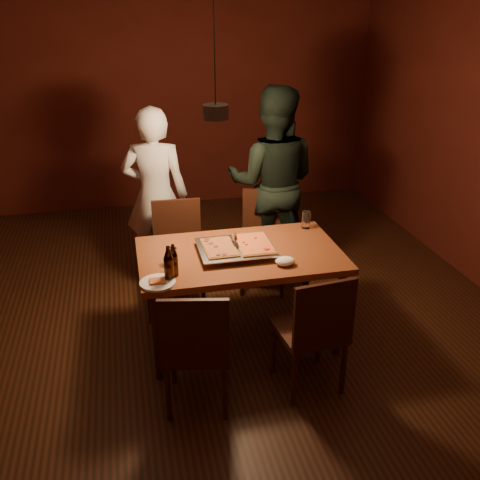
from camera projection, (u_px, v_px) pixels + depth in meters
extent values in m
plane|color=#3C1C10|center=(220.00, 325.00, 4.43)|extent=(6.00, 6.00, 0.00)
plane|color=#571B14|center=(172.00, 95.00, 6.52)|extent=(5.00, 0.00, 5.00)
cube|color=brown|center=(240.00, 255.00, 3.98)|extent=(1.50, 0.90, 0.05)
cylinder|color=#38190F|center=(157.00, 337.00, 3.67)|extent=(0.06, 0.06, 0.70)
cylinder|color=#38190F|center=(340.00, 314.00, 3.94)|extent=(0.06, 0.06, 0.70)
cylinder|color=#38190F|center=(149.00, 285.00, 4.33)|extent=(0.06, 0.06, 0.70)
cylinder|color=#38190F|center=(306.00, 269.00, 4.59)|extent=(0.06, 0.06, 0.70)
cube|color=#38190F|center=(179.00, 258.00, 4.61)|extent=(0.44, 0.44, 0.04)
cube|color=#38190F|center=(177.00, 224.00, 4.68)|extent=(0.42, 0.05, 0.45)
cube|color=#38190F|center=(264.00, 245.00, 4.85)|extent=(0.53, 0.53, 0.04)
cube|color=#38190F|center=(265.00, 213.00, 4.92)|extent=(0.41, 0.16, 0.45)
cube|color=#38190F|center=(197.00, 347.00, 3.43)|extent=(0.49, 0.49, 0.04)
cube|color=#38190F|center=(194.00, 333.00, 3.15)|extent=(0.42, 0.11, 0.45)
cube|color=#38190F|center=(309.00, 331.00, 3.59)|extent=(0.46, 0.46, 0.04)
cube|color=#38190F|center=(324.00, 315.00, 3.33)|extent=(0.42, 0.08, 0.45)
cube|color=silver|center=(236.00, 250.00, 3.95)|extent=(0.55, 0.45, 0.05)
cube|color=maroon|center=(219.00, 247.00, 3.91)|extent=(0.24, 0.37, 0.02)
cube|color=gold|center=(254.00, 244.00, 3.97)|extent=(0.25, 0.40, 0.02)
cylinder|color=black|center=(169.00, 270.00, 3.54)|extent=(0.07, 0.07, 0.16)
cone|color=black|center=(168.00, 253.00, 3.49)|extent=(0.07, 0.07, 0.09)
cylinder|color=black|center=(174.00, 266.00, 3.61)|extent=(0.06, 0.06, 0.15)
cone|color=black|center=(173.00, 250.00, 3.56)|extent=(0.06, 0.06, 0.08)
cylinder|color=silver|center=(172.00, 255.00, 3.79)|extent=(0.07, 0.07, 0.11)
cylinder|color=silver|center=(306.00, 220.00, 4.36)|extent=(0.07, 0.07, 0.14)
cylinder|color=white|center=(158.00, 283.00, 3.52)|extent=(0.24, 0.24, 0.02)
cube|color=gold|center=(157.00, 281.00, 3.52)|extent=(0.10, 0.09, 0.01)
ellipsoid|color=white|center=(285.00, 261.00, 3.77)|extent=(0.14, 0.11, 0.06)
imported|color=white|center=(156.00, 196.00, 4.90)|extent=(0.67, 0.51, 1.64)
imported|color=black|center=(272.00, 183.00, 5.00)|extent=(1.05, 0.94, 1.79)
cylinder|color=black|center=(216.00, 112.00, 3.71)|extent=(0.18, 0.18, 0.10)
cylinder|color=black|center=(214.00, 27.00, 3.49)|extent=(0.01, 0.01, 1.00)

